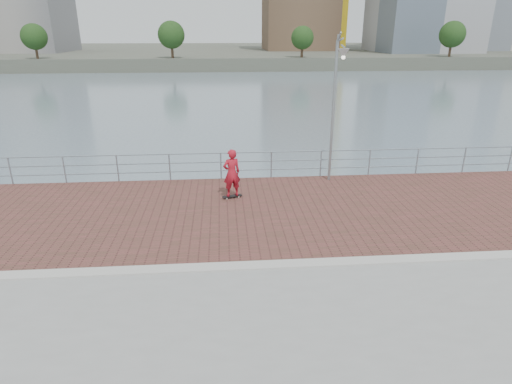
{
  "coord_description": "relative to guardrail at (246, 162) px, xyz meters",
  "views": [
    {
      "loc": [
        -0.93,
        -9.6,
        5.75
      ],
      "look_at": [
        0.0,
        2.0,
        1.3
      ],
      "focal_mm": 30.0,
      "sensor_mm": 36.0,
      "label": 1
    }
  ],
  "objects": [
    {
      "name": "water",
      "position": [
        -0.0,
        -7.0,
        -2.69
      ],
      "size": [
        400.0,
        400.0,
        0.0
      ],
      "primitive_type": "plane",
      "color": "slate",
      "rests_on": "ground"
    },
    {
      "name": "brick_lane",
      "position": [
        -0.0,
        -3.4,
        -0.68
      ],
      "size": [
        40.0,
        6.8,
        0.02
      ],
      "primitive_type": "cube",
      "color": "brown",
      "rests_on": "seawall"
    },
    {
      "name": "curb",
      "position": [
        -0.0,
        -7.0,
        -0.66
      ],
      "size": [
        40.0,
        0.4,
        0.06
      ],
      "primitive_type": "cube",
      "color": "#B7B5AD",
      "rests_on": "seawall"
    },
    {
      "name": "far_shore",
      "position": [
        -0.0,
        115.5,
        -1.44
      ],
      "size": [
        320.0,
        95.0,
        2.5
      ],
      "primitive_type": "cube",
      "color": "#4C5142",
      "rests_on": "ground"
    },
    {
      "name": "guardrail",
      "position": [
        0.0,
        0.0,
        0.0
      ],
      "size": [
        39.06,
        0.06,
        1.13
      ],
      "color": "#8C9EA8",
      "rests_on": "brick_lane"
    },
    {
      "name": "street_lamp",
      "position": [
        3.33,
        -0.89,
        3.14
      ],
      "size": [
        0.39,
        1.14,
        5.4
      ],
      "color": "gray",
      "rests_on": "brick_lane"
    },
    {
      "name": "skateboard",
      "position": [
        -0.64,
        -2.18,
        -0.61
      ],
      "size": [
        0.73,
        0.39,
        0.08
      ],
      "rotation": [
        0.0,
        0.0,
        0.31
      ],
      "color": "black",
      "rests_on": "brick_lane"
    },
    {
      "name": "skateboarder",
      "position": [
        -0.64,
        -2.18,
        0.28
      ],
      "size": [
        0.73,
        0.59,
        1.73
      ],
      "primitive_type": "imported",
      "rotation": [
        0.0,
        0.0,
        3.45
      ],
      "color": "#B21727",
      "rests_on": "skateboard"
    },
    {
      "name": "shoreline_trees",
      "position": [
        14.84,
        70.0,
        3.68
      ],
      "size": [
        169.27,
        5.08,
        6.77
      ],
      "color": "#473323",
      "rests_on": "far_shore"
    }
  ]
}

